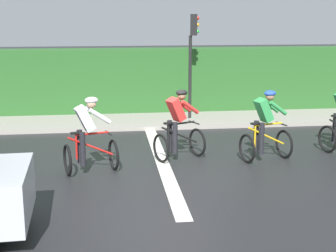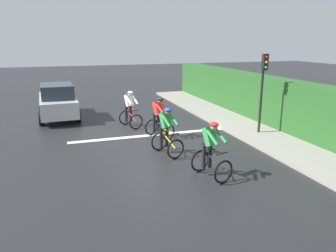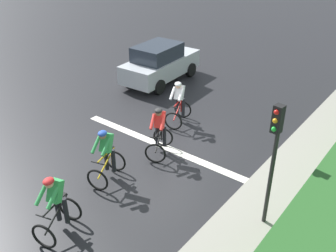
{
  "view_description": "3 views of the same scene",
  "coord_description": "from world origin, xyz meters",
  "px_view_note": "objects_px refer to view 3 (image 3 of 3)",
  "views": [
    {
      "loc": [
        11.2,
        -1.19,
        3.43
      ],
      "look_at": [
        0.54,
        0.11,
        0.97
      ],
      "focal_mm": 53.73,
      "sensor_mm": 36.0,
      "label": 1
    },
    {
      "loc": [
        3.52,
        12.51,
        3.85
      ],
      "look_at": [
        -0.19,
        1.32,
        0.7
      ],
      "focal_mm": 34.37,
      "sensor_mm": 36.0,
      "label": 2
    },
    {
      "loc": [
        -6.68,
        8.49,
        6.77
      ],
      "look_at": [
        -0.59,
        0.63,
        1.26
      ],
      "focal_mm": 40.78,
      "sensor_mm": 36.0,
      "label": 3
    }
  ],
  "objects_px": {
    "traffic_light_near_crossing": "(274,150)",
    "cyclist_mid": "(159,132)",
    "cyclist_lead": "(56,206)",
    "car_silver": "(160,63)",
    "cyclist_second": "(106,156)",
    "cyclist_fourth": "(179,103)"
  },
  "relations": [
    {
      "from": "cyclist_lead",
      "to": "traffic_light_near_crossing",
      "type": "distance_m",
      "value": 5.17
    },
    {
      "from": "cyclist_fourth",
      "to": "car_silver",
      "type": "relative_size",
      "value": 0.4
    },
    {
      "from": "cyclist_mid",
      "to": "cyclist_second",
      "type": "bearing_deg",
      "value": 80.73
    },
    {
      "from": "cyclist_second",
      "to": "traffic_light_near_crossing",
      "type": "height_order",
      "value": "traffic_light_near_crossing"
    },
    {
      "from": "cyclist_mid",
      "to": "cyclist_fourth",
      "type": "relative_size",
      "value": 1.0
    },
    {
      "from": "cyclist_second",
      "to": "car_silver",
      "type": "distance_m",
      "value": 7.7
    },
    {
      "from": "car_silver",
      "to": "traffic_light_near_crossing",
      "type": "height_order",
      "value": "traffic_light_near_crossing"
    },
    {
      "from": "cyclist_lead",
      "to": "cyclist_fourth",
      "type": "xyz_separation_m",
      "value": [
        1.04,
        -6.26,
        0.0
      ]
    },
    {
      "from": "cyclist_second",
      "to": "cyclist_mid",
      "type": "distance_m",
      "value": 2.02
    },
    {
      "from": "car_silver",
      "to": "cyclist_lead",
      "type": "bearing_deg",
      "value": 114.67
    },
    {
      "from": "cyclist_mid",
      "to": "car_silver",
      "type": "bearing_deg",
      "value": -51.31
    },
    {
      "from": "cyclist_second",
      "to": "car_silver",
      "type": "xyz_separation_m",
      "value": [
        3.55,
        -6.83,
        0.08
      ]
    },
    {
      "from": "cyclist_mid",
      "to": "cyclist_fourth",
      "type": "xyz_separation_m",
      "value": [
        0.76,
        -2.05,
        0.0
      ]
    },
    {
      "from": "cyclist_second",
      "to": "car_silver",
      "type": "relative_size",
      "value": 0.4
    },
    {
      "from": "traffic_light_near_crossing",
      "to": "cyclist_mid",
      "type": "bearing_deg",
      "value": -13.91
    },
    {
      "from": "cyclist_lead",
      "to": "cyclist_mid",
      "type": "bearing_deg",
      "value": -86.16
    },
    {
      "from": "cyclist_lead",
      "to": "car_silver",
      "type": "relative_size",
      "value": 0.4
    },
    {
      "from": "cyclist_mid",
      "to": "car_silver",
      "type": "xyz_separation_m",
      "value": [
        3.87,
        -4.84,
        0.08
      ]
    },
    {
      "from": "cyclist_mid",
      "to": "cyclist_fourth",
      "type": "height_order",
      "value": "same"
    },
    {
      "from": "cyclist_lead",
      "to": "cyclist_fourth",
      "type": "distance_m",
      "value": 6.35
    },
    {
      "from": "car_silver",
      "to": "cyclist_fourth",
      "type": "bearing_deg",
      "value": 138.19
    },
    {
      "from": "cyclist_mid",
      "to": "cyclist_lead",
      "type": "bearing_deg",
      "value": 93.84
    }
  ]
}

